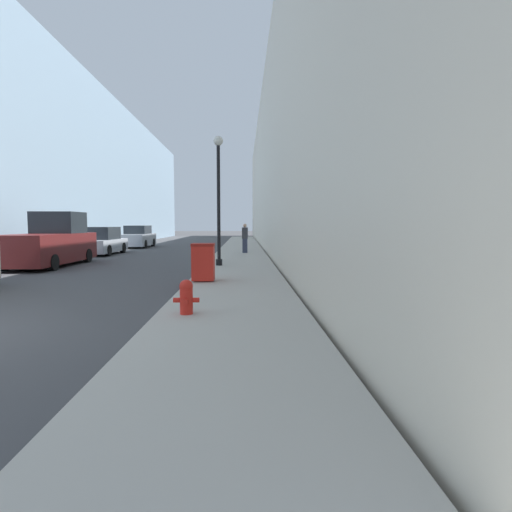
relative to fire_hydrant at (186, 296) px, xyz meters
The scene contains 10 objects.
sidewalk_right 16.56m from the fire_hydrant, 87.01° to the left, with size 2.88×60.00×0.15m.
building_left_glass 29.61m from the fire_hydrant, 122.44° to the left, with size 12.00×60.00×12.27m.
building_right_stone 26.49m from the fire_hydrant, 71.09° to the left, with size 12.00×60.00×11.81m.
fire_hydrant is the anchor object (origin of this frame).
trash_bin 4.30m from the fire_hydrant, 91.61° to the left, with size 0.65×0.61×1.10m.
lamppost 9.15m from the fire_hydrant, 89.61° to the left, with size 0.38×0.38×5.12m.
pickup_truck 12.57m from the fire_hydrant, 125.49° to the left, with size 2.10×5.53×2.35m.
parked_sedan_near 18.32m from the fire_hydrant, 113.87° to the left, with size 1.85×4.56×1.64m.
parked_sedan_far 25.08m from the fire_hydrant, 106.62° to the left, with size 1.88×4.52×1.70m.
pedestrian_on_sidewalk 15.86m from the fire_hydrant, 85.95° to the left, with size 0.34×0.22×1.69m.
Camera 1 is at (5.65, -5.83, 1.80)m, focal length 28.00 mm.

